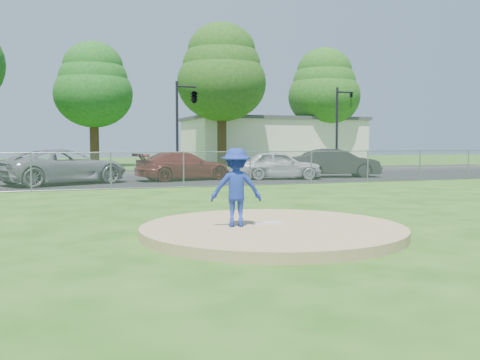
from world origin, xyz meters
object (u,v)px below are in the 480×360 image
at_px(pitcher, 236,187).
at_px(tree_center, 93,85).
at_px(parked_car_gray, 65,167).
at_px(parked_car_darkred, 184,166).
at_px(parked_car_pearl, 279,165).
at_px(tree_far_right, 324,87).
at_px(parked_car_charcoal, 336,163).
at_px(traffic_signal_right, 340,121).
at_px(commercial_building, 272,140).
at_px(tree_right, 222,72).
at_px(traffic_signal_center, 192,98).

bearing_deg(pitcher, tree_center, -74.40).
xyz_separation_m(pitcher, parked_car_gray, (-2.95, 15.40, -0.19)).
height_order(parked_car_darkred, parked_car_pearl, parked_car_pearl).
distance_m(tree_far_right, parked_car_charcoal, 22.30).
bearing_deg(parked_car_darkred, parked_car_gray, 86.67).
bearing_deg(parked_car_gray, pitcher, 165.88).
height_order(traffic_signal_right, parked_car_darkred, traffic_signal_right).
bearing_deg(parked_car_pearl, tree_center, 37.88).
xyz_separation_m(parked_car_gray, parked_car_pearl, (10.56, -0.19, -0.06)).
distance_m(tree_center, parked_car_darkred, 18.90).
distance_m(tree_far_right, parked_car_gray, 31.29).
xyz_separation_m(commercial_building, tree_right, (-7.00, -6.00, 5.49)).
bearing_deg(traffic_signal_center, parked_car_gray, -139.85).
xyz_separation_m(traffic_signal_center, pitcher, (-4.71, -21.86, -3.62)).
distance_m(parked_car_gray, parked_car_pearl, 10.56).
height_order(commercial_building, pitcher, commercial_building).
xyz_separation_m(tree_center, traffic_signal_right, (15.24, -12.00, -3.11)).
bearing_deg(commercial_building, tree_far_right, -36.87).
bearing_deg(parked_car_charcoal, tree_center, 45.10).
distance_m(traffic_signal_right, parked_car_pearl, 10.27).
relative_size(commercial_building, pitcher, 10.37).
distance_m(commercial_building, traffic_signal_right, 16.14).
distance_m(traffic_signal_center, traffic_signal_right, 10.34).
bearing_deg(parked_car_darkred, parked_car_charcoal, -103.23).
xyz_separation_m(commercial_building, parked_car_pearl, (-9.13, -22.65, -1.42)).
relative_size(parked_car_gray, parked_car_charcoal, 1.21).
bearing_deg(parked_car_pearl, commercial_building, -6.95).
bearing_deg(commercial_building, traffic_signal_center, -126.94).
relative_size(tree_right, traffic_signal_center, 2.08).
xyz_separation_m(pitcher, parked_car_charcoal, (11.21, 15.70, -0.21)).
distance_m(traffic_signal_right, pitcher, 26.61).
height_order(tree_right, parked_car_charcoal, tree_right).
relative_size(tree_right, tree_far_right, 1.08).
height_order(tree_right, pitcher, tree_right).
height_order(traffic_signal_center, parked_car_gray, traffic_signal_center).
xyz_separation_m(parked_car_darkred, parked_car_pearl, (4.85, -0.91, 0.03)).
height_order(tree_far_right, parked_car_pearl, tree_far_right).
height_order(tree_center, parked_car_darkred, tree_center).
height_order(commercial_building, tree_right, tree_right).
relative_size(pitcher, parked_car_darkred, 0.32).
bearing_deg(parked_car_charcoal, commercial_building, -1.19).
bearing_deg(parked_car_pearl, parked_car_darkred, 94.42).
height_order(tree_far_right, parked_car_darkred, tree_far_right).
relative_size(tree_right, parked_car_gray, 2.05).
xyz_separation_m(traffic_signal_center, parked_car_pearl, (2.90, -6.65, -3.87)).
bearing_deg(traffic_signal_center, parked_car_darkred, -108.72).
height_order(tree_center, parked_car_charcoal, tree_center).
bearing_deg(commercial_building, traffic_signal_right, -96.29).
relative_size(tree_center, parked_car_darkred, 2.02).
relative_size(commercial_building, tree_far_right, 1.53).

